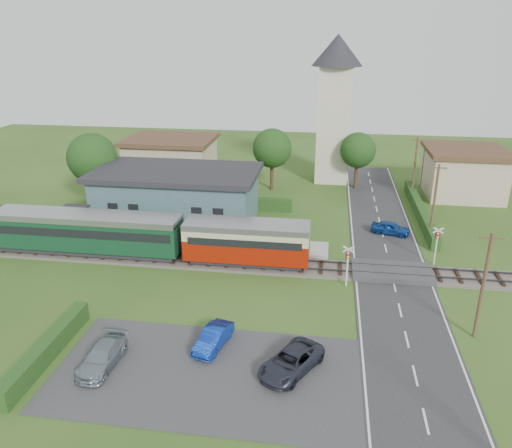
# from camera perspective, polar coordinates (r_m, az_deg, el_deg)

# --- Properties ---
(ground) EXTENTS (120.00, 120.00, 0.00)m
(ground) POSITION_cam_1_polar(r_m,az_deg,el_deg) (38.94, 0.73, -6.14)
(ground) COLOR #2D4C19
(railway_track) EXTENTS (76.00, 3.20, 0.49)m
(railway_track) POSITION_cam_1_polar(r_m,az_deg,el_deg) (40.66, 1.11, -4.71)
(railway_track) COLOR #4C443D
(railway_track) RESTS_ON ground
(road) EXTENTS (6.00, 70.00, 0.05)m
(road) POSITION_cam_1_polar(r_m,az_deg,el_deg) (39.03, 15.54, -6.87)
(road) COLOR #28282B
(road) RESTS_ON ground
(car_park) EXTENTS (17.00, 9.00, 0.08)m
(car_park) POSITION_cam_1_polar(r_m,az_deg,el_deg) (29.20, -5.65, -16.61)
(car_park) COLOR #333335
(car_park) RESTS_ON ground
(crossing_deck) EXTENTS (6.20, 3.40, 0.45)m
(crossing_deck) POSITION_cam_1_polar(r_m,az_deg,el_deg) (40.71, 15.27, -5.31)
(crossing_deck) COLOR #333335
(crossing_deck) RESTS_ON ground
(platform) EXTENTS (30.00, 3.00, 0.45)m
(platform) POSITION_cam_1_polar(r_m,az_deg,el_deg) (45.65, -10.91, -1.95)
(platform) COLOR gray
(platform) RESTS_ON ground
(equipment_hut) EXTENTS (2.30, 2.30, 2.55)m
(equipment_hut) POSITION_cam_1_polar(r_m,az_deg,el_deg) (48.26, -20.06, 0.34)
(equipment_hut) COLOR beige
(equipment_hut) RESTS_ON platform
(station_building) EXTENTS (16.00, 9.00, 5.30)m
(station_building) POSITION_cam_1_polar(r_m,az_deg,el_deg) (49.93, -8.99, 3.24)
(station_building) COLOR #3C5659
(station_building) RESTS_ON ground
(train) EXTENTS (43.20, 2.90, 3.40)m
(train) POSITION_cam_1_polar(r_m,az_deg,el_deg) (45.69, -22.29, -0.55)
(train) COLOR #232328
(train) RESTS_ON ground
(church_tower) EXTENTS (6.00, 6.00, 17.60)m
(church_tower) POSITION_cam_1_polar(r_m,az_deg,el_deg) (62.74, 9.02, 13.96)
(church_tower) COLOR beige
(church_tower) RESTS_ON ground
(house_west) EXTENTS (10.80, 8.80, 5.50)m
(house_west) POSITION_cam_1_polar(r_m,az_deg,el_deg) (64.23, -9.65, 7.34)
(house_west) COLOR tan
(house_west) RESTS_ON ground
(house_east) EXTENTS (8.80, 8.80, 5.50)m
(house_east) POSITION_cam_1_polar(r_m,az_deg,el_deg) (62.14, 22.63, 5.53)
(house_east) COLOR tan
(house_east) RESTS_ON ground
(hedge_carpark) EXTENTS (0.80, 9.00, 1.20)m
(hedge_carpark) POSITION_cam_1_polar(r_m,az_deg,el_deg) (32.23, -22.78, -13.13)
(hedge_carpark) COLOR #193814
(hedge_carpark) RESTS_ON ground
(hedge_roadside) EXTENTS (0.80, 18.00, 1.20)m
(hedge_roadside) POSITION_cam_1_polar(r_m,az_deg,el_deg) (54.03, 18.22, 1.46)
(hedge_roadside) COLOR #193814
(hedge_roadside) RESTS_ON ground
(hedge_station) EXTENTS (22.00, 0.80, 1.30)m
(hedge_station) POSITION_cam_1_polar(r_m,az_deg,el_deg) (54.66, -7.50, 2.65)
(hedge_station) COLOR #193814
(hedge_station) RESTS_ON ground
(tree_a) EXTENTS (5.20, 5.20, 8.00)m
(tree_a) POSITION_cam_1_polar(r_m,az_deg,el_deg) (55.60, -18.21, 7.17)
(tree_a) COLOR #332316
(tree_a) RESTS_ON ground
(tree_b) EXTENTS (4.60, 4.60, 7.34)m
(tree_b) POSITION_cam_1_polar(r_m,az_deg,el_deg) (59.07, 1.85, 8.63)
(tree_b) COLOR #332316
(tree_b) RESTS_ON ground
(tree_c) EXTENTS (4.20, 4.20, 6.78)m
(tree_c) POSITION_cam_1_polar(r_m,az_deg,el_deg) (60.83, 11.57, 8.23)
(tree_c) COLOR #332316
(tree_c) RESTS_ON ground
(utility_pole_b) EXTENTS (1.40, 0.22, 7.00)m
(utility_pole_b) POSITION_cam_1_polar(r_m,az_deg,el_deg) (33.10, 24.53, -6.40)
(utility_pole_b) COLOR #473321
(utility_pole_b) RESTS_ON ground
(utility_pole_c) EXTENTS (1.40, 0.22, 7.00)m
(utility_pole_c) POSITION_cam_1_polar(r_m,az_deg,el_deg) (47.50, 19.71, 2.47)
(utility_pole_c) COLOR #473321
(utility_pole_c) RESTS_ON ground
(utility_pole_d) EXTENTS (1.40, 0.22, 7.00)m
(utility_pole_d) POSITION_cam_1_polar(r_m,az_deg,el_deg) (58.85, 17.68, 6.19)
(utility_pole_d) COLOR #473321
(utility_pole_d) RESTS_ON ground
(crossing_signal_near) EXTENTS (0.84, 0.28, 3.28)m
(crossing_signal_near) POSITION_cam_1_polar(r_m,az_deg,el_deg) (37.40, 10.44, -4.07)
(crossing_signal_near) COLOR silver
(crossing_signal_near) RESTS_ON ground
(crossing_signal_far) EXTENTS (0.84, 0.28, 3.28)m
(crossing_signal_far) POSITION_cam_1_polar(r_m,az_deg,el_deg) (42.72, 19.98, -1.76)
(crossing_signal_far) COLOR silver
(crossing_signal_far) RESTS_ON ground
(streetlamp_west) EXTENTS (0.30, 0.30, 5.15)m
(streetlamp_west) POSITION_cam_1_polar(r_m,az_deg,el_deg) (62.24, -17.25, 6.47)
(streetlamp_west) COLOR #3F3F47
(streetlamp_west) RESTS_ON ground
(streetlamp_east) EXTENTS (0.30, 0.30, 5.15)m
(streetlamp_east) POSITION_cam_1_polar(r_m,az_deg,el_deg) (64.07, 18.58, 6.72)
(streetlamp_east) COLOR #3F3F47
(streetlamp_east) RESTS_ON ground
(car_on_road) EXTENTS (3.80, 2.34, 1.21)m
(car_on_road) POSITION_cam_1_polar(r_m,az_deg,el_deg) (48.35, 15.12, -0.43)
(car_on_road) COLOR navy
(car_on_road) RESTS_ON road
(car_park_blue) EXTENTS (2.01, 3.75, 1.17)m
(car_park_blue) POSITION_cam_1_polar(r_m,az_deg,el_deg) (30.83, -4.89, -12.85)
(car_park_blue) COLOR navy
(car_park_blue) RESTS_ON car_park
(car_park_silver) EXTENTS (1.89, 4.20, 1.20)m
(car_park_silver) POSITION_cam_1_polar(r_m,az_deg,el_deg) (30.48, -17.18, -14.28)
(car_park_silver) COLOR gray
(car_park_silver) RESTS_ON car_park
(car_park_dark) EXTENTS (3.98, 4.89, 1.24)m
(car_park_dark) POSITION_cam_1_polar(r_m,az_deg,el_deg) (28.88, 4.05, -15.40)
(car_park_dark) COLOR #252836
(car_park_dark) RESTS_ON car_park
(pedestrian_near) EXTENTS (0.80, 0.68, 1.86)m
(pedestrian_near) POSITION_cam_1_polar(r_m,az_deg,el_deg) (43.35, -2.16, -1.18)
(pedestrian_near) COLOR gray
(pedestrian_near) RESTS_ON platform
(pedestrian_far) EXTENTS (0.91, 1.07, 1.93)m
(pedestrian_far) POSITION_cam_1_polar(r_m,az_deg,el_deg) (46.54, -17.18, -0.50)
(pedestrian_far) COLOR gray
(pedestrian_far) RESTS_ON platform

